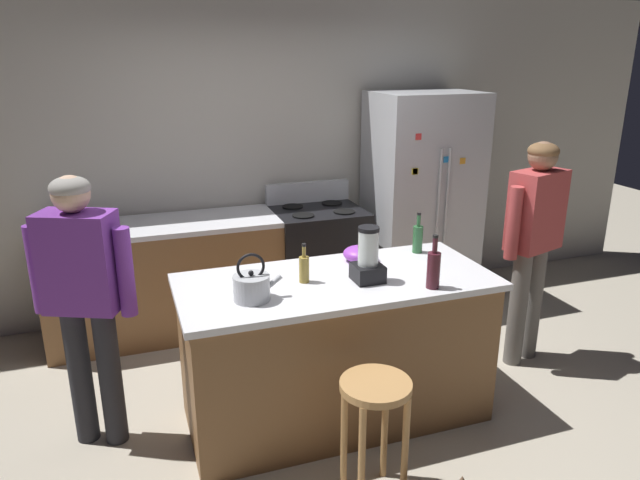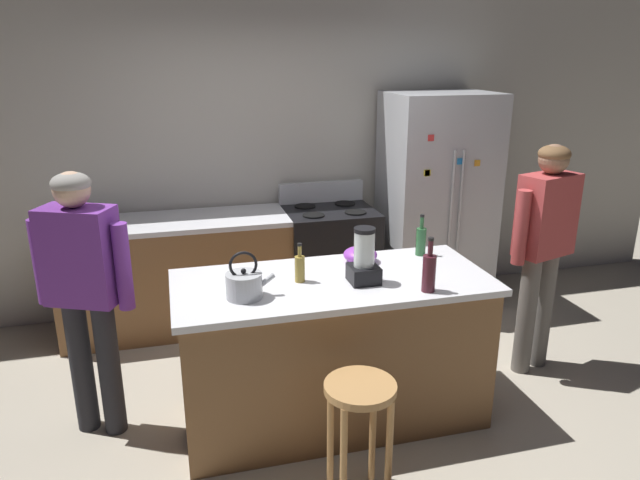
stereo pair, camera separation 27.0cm
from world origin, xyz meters
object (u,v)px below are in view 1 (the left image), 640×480
(kitchen_island, at_px, (336,349))
(stove_range, at_px, (318,260))
(bar_stool, at_px, (375,409))
(person_by_sink_right, at_px, (534,233))
(bottle_olive_oil, at_px, (418,238))
(bottle_vinegar, at_px, (304,268))
(person_by_island_left, at_px, (83,289))
(tea_kettle, at_px, (252,286))
(refrigerator, at_px, (421,200))
(mixing_bowl, at_px, (360,254))
(bottle_wine, at_px, (434,269))
(blender_appliance, at_px, (368,258))

(kitchen_island, bearing_deg, stove_range, 75.03)
(stove_range, xyz_separation_m, bar_stool, (-0.48, -2.26, 0.05))
(stove_range, relative_size, person_by_sink_right, 0.68)
(kitchen_island, bearing_deg, bottle_olive_oil, 21.62)
(stove_range, bearing_deg, bottle_vinegar, -111.83)
(person_by_island_left, relative_size, tea_kettle, 5.85)
(kitchen_island, distance_m, stove_range, 1.58)
(person_by_island_left, bearing_deg, refrigerator, 24.49)
(bottle_vinegar, distance_m, tea_kettle, 0.38)
(bottle_olive_oil, bearing_deg, mixing_bowl, -176.35)
(bottle_wine, bearing_deg, person_by_sink_right, 25.16)
(kitchen_island, xyz_separation_m, person_by_island_left, (-1.41, 0.23, 0.51))
(kitchen_island, xyz_separation_m, blender_appliance, (0.16, -0.09, 0.61))
(blender_appliance, bearing_deg, stove_range, 81.31)
(bar_stool, bearing_deg, bottle_wine, 38.37)
(stove_range, xyz_separation_m, tea_kettle, (-0.95, -1.66, 0.54))
(person_by_sink_right, relative_size, bar_stool, 2.43)
(stove_range, bearing_deg, blender_appliance, -98.69)
(bar_stool, xyz_separation_m, bottle_vinegar, (-0.13, 0.75, 0.50))
(stove_range, height_order, person_by_island_left, person_by_island_left)
(stove_range, height_order, bar_stool, stove_range)
(bar_stool, xyz_separation_m, bottle_wine, (0.54, 0.43, 0.53))
(kitchen_island, relative_size, bottle_wine, 5.95)
(person_by_island_left, height_order, bottle_vinegar, person_by_island_left)
(kitchen_island, height_order, stove_range, stove_range)
(kitchen_island, relative_size, blender_appliance, 5.69)
(refrigerator, relative_size, person_by_sink_right, 1.15)
(person_by_island_left, relative_size, mixing_bowl, 7.46)
(bar_stool, xyz_separation_m, bottle_olive_oil, (0.75, 1.00, 0.51))
(kitchen_island, relative_size, bottle_vinegar, 7.97)
(bottle_vinegar, distance_m, mixing_bowl, 0.50)
(bottle_vinegar, xyz_separation_m, mixing_bowl, (0.45, 0.22, -0.04))
(kitchen_island, height_order, person_by_sink_right, person_by_sink_right)
(bar_stool, bearing_deg, tea_kettle, 128.26)
(bottle_olive_oil, xyz_separation_m, tea_kettle, (-1.22, -0.40, -0.02))
(refrigerator, bearing_deg, bottle_vinegar, -136.73)
(refrigerator, height_order, bottle_wine, refrigerator)
(bottle_olive_oil, bearing_deg, blender_appliance, -145.55)
(person_by_island_left, distance_m, blender_appliance, 1.60)
(kitchen_island, xyz_separation_m, bar_stool, (-0.07, -0.73, 0.05))
(person_by_island_left, distance_m, bar_stool, 1.71)
(person_by_island_left, xyz_separation_m, mixing_bowl, (1.66, 0.01, 0.01))
(bar_stool, distance_m, mixing_bowl, 1.12)
(bar_stool, height_order, bottle_vinegar, bottle_vinegar)
(tea_kettle, bearing_deg, refrigerator, 40.37)
(kitchen_island, xyz_separation_m, stove_range, (0.41, 1.52, 0.01))
(mixing_bowl, xyz_separation_m, tea_kettle, (-0.79, -0.37, 0.03))
(kitchen_island, height_order, bar_stool, kitchen_island)
(kitchen_island, height_order, bottle_olive_oil, bottle_olive_oil)
(bar_stool, relative_size, bottle_olive_oil, 2.45)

